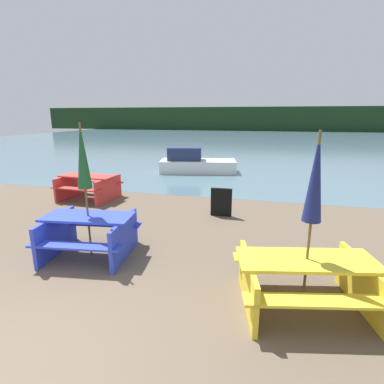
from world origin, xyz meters
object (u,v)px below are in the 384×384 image
Objects in this scene: picnic_table_yellow at (305,277)px; signboard at (221,202)px; umbrella_darkgreen at (83,157)px; boat at (195,163)px; umbrella_navy at (315,179)px; picnic_table_blue at (89,232)px; picnic_table_red at (88,185)px.

signboard reaches higher than picnic_table_yellow.
picnic_table_yellow is 3.96m from signboard.
boat is at bearing 90.45° from umbrella_darkgreen.
boat is (-3.82, 9.53, -0.02)m from picnic_table_yellow.
boat is 4.88× the size of signboard.
umbrella_navy reaches higher than picnic_table_yellow.
signboard is (2.07, 2.88, -1.50)m from umbrella_darkgreen.
signboard is at bearing 54.30° from picnic_table_blue.
signboard is at bearing 115.26° from picnic_table_yellow.
boat reaches higher than signboard.
umbrella_darkgreen is (-3.75, 0.70, 0.06)m from umbrella_navy.
picnic_table_red is at bearing -123.18° from boat.
picnic_table_blue is 4.18m from picnic_table_red.
umbrella_darkgreen is at bearing -104.04° from picnic_table_blue.
umbrella_navy is 0.98× the size of umbrella_darkgreen.
picnic_table_blue is 0.99× the size of picnic_table_red.
picnic_table_blue reaches higher than picnic_table_yellow.
picnic_table_blue is 2.38× the size of signboard.
picnic_table_red is 7.46m from umbrella_navy.
picnic_table_blue is at bearing 75.96° from umbrella_darkgreen.
umbrella_darkgreen is at bearing 169.42° from picnic_table_yellow.
boat is at bearing 111.85° from umbrella_navy.
umbrella_navy is at bearing -35.04° from picnic_table_red.
picnic_table_yellow is 1.15× the size of picnic_table_red.
umbrella_navy is 10.37m from boat.
signboard is (4.32, -0.64, -0.09)m from picnic_table_red.
picnic_table_yellow is at bearing -78.98° from boat.
signboard is at bearing -81.11° from boat.
umbrella_navy is 0.66× the size of boat.
boat reaches higher than picnic_table_red.
boat is at bearing 111.85° from picnic_table_yellow.
picnic_table_yellow is 3.82m from picnic_table_blue.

